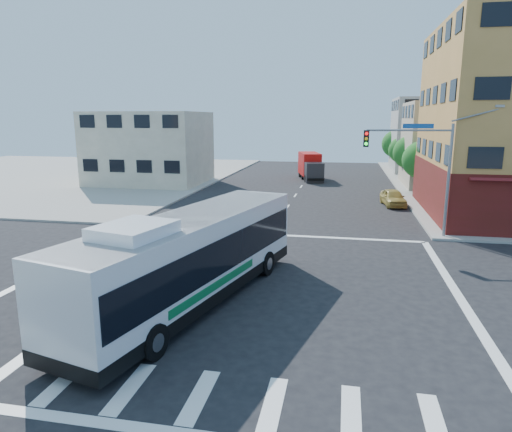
# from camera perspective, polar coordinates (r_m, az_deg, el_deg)

# --- Properties ---
(ground) EXTENTS (120.00, 120.00, 0.00)m
(ground) POSITION_cam_1_polar(r_m,az_deg,el_deg) (20.36, -2.79, -8.92)
(ground) COLOR black
(ground) RESTS_ON ground
(sidewalk_nw) EXTENTS (50.00, 50.00, 0.15)m
(sidewalk_nw) POSITION_cam_1_polar(r_m,az_deg,el_deg) (66.90, -25.43, 4.74)
(sidewalk_nw) COLOR #99968E
(sidewalk_nw) RESTS_ON ground
(building_east_near) EXTENTS (12.06, 10.06, 9.00)m
(building_east_near) POSITION_cam_1_polar(r_m,az_deg,el_deg) (53.93, 24.56, 8.06)
(building_east_near) COLOR tan
(building_east_near) RESTS_ON ground
(building_east_far) EXTENTS (12.06, 10.06, 10.00)m
(building_east_far) POSITION_cam_1_polar(r_m,az_deg,el_deg) (67.60, 21.89, 9.31)
(building_east_far) COLOR #999994
(building_east_far) RESTS_ON ground
(building_west) EXTENTS (12.06, 10.06, 8.00)m
(building_west) POSITION_cam_1_polar(r_m,az_deg,el_deg) (53.13, -13.13, 8.25)
(building_west) COLOR beige
(building_west) RESTS_ON ground
(signal_mast_ne) EXTENTS (7.91, 1.13, 8.07)m
(signal_mast_ne) POSITION_cam_1_polar(r_m,az_deg,el_deg) (29.49, 19.90, 6.89)
(signal_mast_ne) COLOR gray
(signal_mast_ne) RESTS_ON ground
(street_tree_a) EXTENTS (3.60, 3.60, 5.53)m
(street_tree_a) POSITION_cam_1_polar(r_m,az_deg,el_deg) (47.08, 20.08, 6.86)
(street_tree_a) COLOR #362413
(street_tree_a) RESTS_ON ground
(street_tree_b) EXTENTS (3.80, 3.80, 5.79)m
(street_tree_b) POSITION_cam_1_polar(r_m,az_deg,el_deg) (54.97, 18.83, 7.77)
(street_tree_b) COLOR #362413
(street_tree_b) RESTS_ON ground
(street_tree_c) EXTENTS (3.40, 3.40, 5.29)m
(street_tree_c) POSITION_cam_1_polar(r_m,az_deg,el_deg) (62.91, 17.87, 8.04)
(street_tree_c) COLOR #362413
(street_tree_c) RESTS_ON ground
(street_tree_d) EXTENTS (4.00, 4.00, 6.03)m
(street_tree_d) POSITION_cam_1_polar(r_m,az_deg,el_deg) (70.82, 17.16, 8.82)
(street_tree_d) COLOR #362413
(street_tree_d) RESTS_ON ground
(transit_bus) EXTENTS (6.05, 13.69, 3.97)m
(transit_bus) POSITION_cam_1_polar(r_m,az_deg,el_deg) (18.29, -8.01, -5.05)
(transit_bus) COLOR black
(transit_bus) RESTS_ON ground
(box_truck) EXTENTS (3.67, 7.35, 3.18)m
(box_truck) POSITION_cam_1_polar(r_m,az_deg,el_deg) (55.87, 6.83, 6.11)
(box_truck) COLOR #242428
(box_truck) RESTS_ON ground
(parked_car) EXTENTS (2.21, 4.30, 1.40)m
(parked_car) POSITION_cam_1_polar(r_m,az_deg,el_deg) (40.52, 16.76, 2.22)
(parked_car) COLOR #B9A047
(parked_car) RESTS_ON ground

